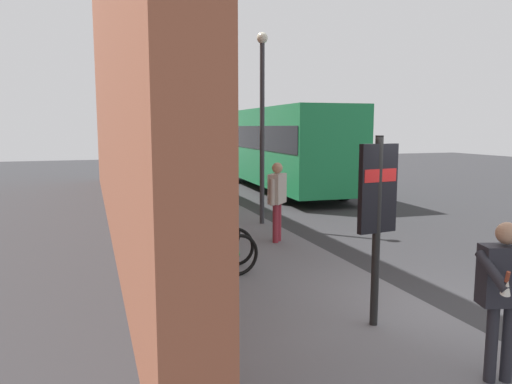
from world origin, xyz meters
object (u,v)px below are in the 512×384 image
at_px(bicycle_mid_rack, 197,235).
at_px(transit_info_sign, 377,201).
at_px(bicycle_nearest_sign, 211,257).
at_px(street_lamp, 262,111).
at_px(pedestrian_near_bus, 185,181).
at_px(tourist_with_hotdogs, 505,285).
at_px(bicycle_end_of_row, 205,246).
at_px(city_bus, 281,144).
at_px(pedestrian_crossing_street, 277,194).

relative_size(bicycle_mid_rack, transit_info_sign, 0.74).
height_order(bicycle_nearest_sign, street_lamp, street_lamp).
xyz_separation_m(bicycle_nearest_sign, pedestrian_near_bus, (6.21, -0.73, 0.57)).
xyz_separation_m(bicycle_nearest_sign, tourist_with_hotdogs, (-4.07, -1.93, 0.60)).
bearing_deg(pedestrian_near_bus, bicycle_mid_rack, 172.45).
xyz_separation_m(pedestrian_near_bus, street_lamp, (-1.96, -1.66, 1.94)).
relative_size(bicycle_mid_rack, tourist_with_hotdogs, 1.10).
height_order(bicycle_end_of_row, city_bus, city_bus).
bearing_deg(street_lamp, city_bus, -25.25).
bearing_deg(bicycle_nearest_sign, transit_info_sign, -147.79).
xyz_separation_m(bicycle_mid_rack, city_bus, (9.59, -5.56, 1.41)).
distance_m(bicycle_end_of_row, transit_info_sign, 3.74).
bearing_deg(pedestrian_crossing_street, city_bus, -22.11).
bearing_deg(bicycle_mid_rack, bicycle_nearest_sign, 175.80).
relative_size(bicycle_nearest_sign, bicycle_mid_rack, 0.99).
distance_m(bicycle_nearest_sign, pedestrian_crossing_street, 3.05).
distance_m(bicycle_nearest_sign, bicycle_end_of_row, 0.80).
bearing_deg(street_lamp, bicycle_end_of_row, 146.41).
relative_size(bicycle_nearest_sign, street_lamp, 0.36).
relative_size(bicycle_nearest_sign, city_bus, 0.17).
bearing_deg(transit_info_sign, city_bus, -16.87).
distance_m(city_bus, street_lamp, 7.81).
distance_m(bicycle_nearest_sign, bicycle_mid_rack, 1.66).
bearing_deg(bicycle_nearest_sign, pedestrian_crossing_street, -42.43).
height_order(bicycle_mid_rack, transit_info_sign, transit_info_sign).
height_order(transit_info_sign, city_bus, city_bus).
relative_size(city_bus, street_lamp, 2.19).
xyz_separation_m(bicycle_mid_rack, pedestrian_near_bus, (4.55, -0.60, 0.57)).
xyz_separation_m(bicycle_end_of_row, pedestrian_crossing_street, (1.40, -1.92, 0.67)).
bearing_deg(tourist_with_hotdogs, pedestrian_near_bus, 6.66).
xyz_separation_m(bicycle_end_of_row, transit_info_sign, (-3.23, -1.45, 1.21)).
relative_size(bicycle_end_of_row, street_lamp, 0.36).
relative_size(city_bus, tourist_with_hotdogs, 6.60).
xyz_separation_m(city_bus, street_lamp, (-7.00, 3.30, 1.09)).
bearing_deg(tourist_with_hotdogs, pedestrian_crossing_street, -0.73).
bearing_deg(street_lamp, tourist_with_hotdogs, 176.85).
xyz_separation_m(bicycle_end_of_row, pedestrian_near_bus, (5.42, -0.64, 0.57)).
relative_size(pedestrian_near_bus, pedestrian_crossing_street, 0.90).
bearing_deg(city_bus, transit_info_sign, 163.13).
bearing_deg(transit_info_sign, tourist_with_hotdogs, -166.52).
xyz_separation_m(pedestrian_crossing_street, tourist_with_hotdogs, (-6.27, 0.08, -0.07)).
bearing_deg(bicycle_nearest_sign, street_lamp, -29.29).
xyz_separation_m(bicycle_mid_rack, pedestrian_crossing_street, (0.54, -1.88, 0.67)).
relative_size(bicycle_end_of_row, bicycle_mid_rack, 0.98).
bearing_deg(bicycle_end_of_row, tourist_with_hotdogs, -159.30).
distance_m(transit_info_sign, pedestrian_crossing_street, 4.68).
relative_size(bicycle_nearest_sign, pedestrian_near_bus, 1.12).
height_order(bicycle_nearest_sign, city_bus, city_bus).
xyz_separation_m(bicycle_nearest_sign, pedestrian_crossing_street, (2.19, -2.01, 0.67)).
height_order(transit_info_sign, street_lamp, street_lamp).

